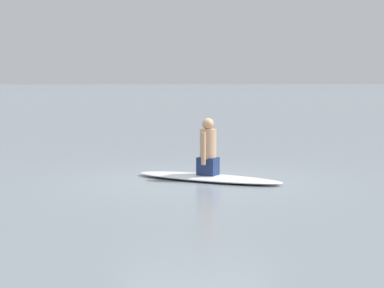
# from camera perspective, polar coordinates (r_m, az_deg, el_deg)

# --- Properties ---
(ground_plane) EXTENTS (400.00, 400.00, 0.00)m
(ground_plane) POSITION_cam_1_polar(r_m,az_deg,el_deg) (11.28, 0.50, -3.12)
(ground_plane) COLOR gray
(surfboard) EXTENTS (2.01, 2.60, 0.09)m
(surfboard) POSITION_cam_1_polar(r_m,az_deg,el_deg) (11.33, 1.34, -2.84)
(surfboard) COLOR white
(surfboard) RESTS_ON ground
(person_paddler) EXTENTS (0.39, 0.40, 0.95)m
(person_paddler) POSITION_cam_1_polar(r_m,az_deg,el_deg) (11.27, 1.35, -0.44)
(person_paddler) COLOR navy
(person_paddler) RESTS_ON surfboard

